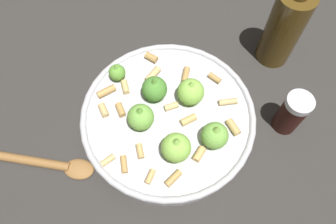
{
  "coord_description": "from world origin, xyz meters",
  "views": [
    {
      "loc": [
        -0.23,
        0.08,
        0.53
      ],
      "look_at": [
        0.0,
        0.0,
        0.06
      ],
      "focal_mm": 34.09,
      "sensor_mm": 36.0,
      "label": 1
    }
  ],
  "objects_px": {
    "cooking_pan": "(168,119)",
    "wooden_spoon": "(30,161)",
    "pepper_shaker": "(292,113)",
    "olive_oil_bottle": "(285,26)"
  },
  "relations": [
    {
      "from": "cooking_pan",
      "to": "wooden_spoon",
      "type": "bearing_deg",
      "value": 86.65
    },
    {
      "from": "pepper_shaker",
      "to": "olive_oil_bottle",
      "type": "bearing_deg",
      "value": -19.64
    },
    {
      "from": "cooking_pan",
      "to": "pepper_shaker",
      "type": "bearing_deg",
      "value": -108.05
    },
    {
      "from": "olive_oil_bottle",
      "to": "wooden_spoon",
      "type": "height_order",
      "value": "olive_oil_bottle"
    },
    {
      "from": "pepper_shaker",
      "to": "olive_oil_bottle",
      "type": "height_order",
      "value": "olive_oil_bottle"
    },
    {
      "from": "olive_oil_bottle",
      "to": "wooden_spoon",
      "type": "xyz_separation_m",
      "value": [
        -0.07,
        0.5,
        -0.08
      ]
    },
    {
      "from": "cooking_pan",
      "to": "olive_oil_bottle",
      "type": "height_order",
      "value": "olive_oil_bottle"
    },
    {
      "from": "olive_oil_bottle",
      "to": "pepper_shaker",
      "type": "bearing_deg",
      "value": 160.36
    },
    {
      "from": "wooden_spoon",
      "to": "cooking_pan",
      "type": "bearing_deg",
      "value": -93.35
    },
    {
      "from": "wooden_spoon",
      "to": "pepper_shaker",
      "type": "bearing_deg",
      "value": -100.14
    }
  ]
}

